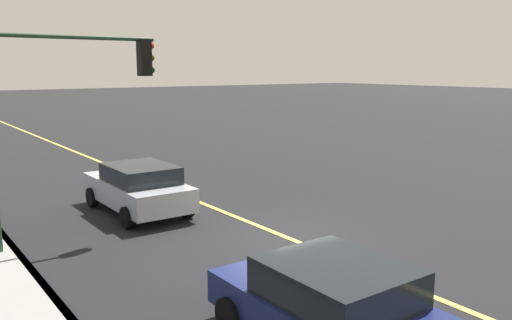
% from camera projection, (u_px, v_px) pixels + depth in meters
% --- Properties ---
extents(ground, '(200.00, 200.00, 0.00)m').
position_uv_depth(ground, '(289.00, 239.00, 13.30)').
color(ground, black).
extents(curb_edge, '(80.00, 0.16, 0.15)m').
position_uv_depth(curb_edge, '(47.00, 292.00, 9.93)').
color(curb_edge, slate).
rests_on(curb_edge, ground).
extents(lane_stripe_center, '(80.00, 0.16, 0.01)m').
position_uv_depth(lane_stripe_center, '(289.00, 238.00, 13.29)').
color(lane_stripe_center, '#D8CC4C').
rests_on(lane_stripe_center, ground).
extents(car_silver, '(4.17, 2.00, 1.45)m').
position_uv_depth(car_silver, '(138.00, 187.00, 15.57)').
color(car_silver, '#A8AAB2').
rests_on(car_silver, ground).
extents(car_navy, '(3.94, 2.08, 1.40)m').
position_uv_depth(car_navy, '(332.00, 305.00, 7.92)').
color(car_navy, navy).
rests_on(car_navy, ground).
extents(traffic_light_mast, '(0.28, 4.01, 5.21)m').
position_uv_depth(traffic_light_mast, '(62.00, 95.00, 12.25)').
color(traffic_light_mast, '#1E3823').
rests_on(traffic_light_mast, ground).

